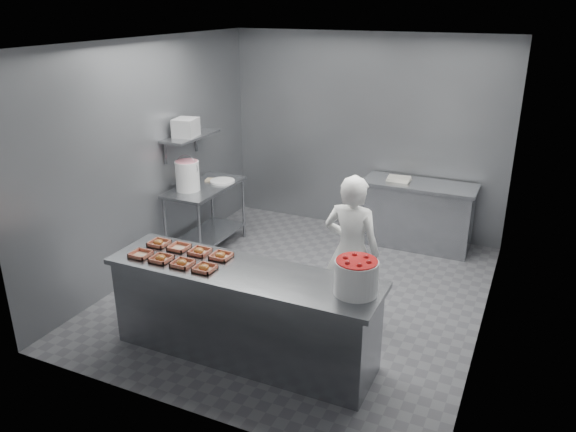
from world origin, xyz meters
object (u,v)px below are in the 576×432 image
(prep_table, at_px, (206,208))
(tray_2, at_px, (182,263))
(tray_0, at_px, (141,254))
(tray_1, at_px, (161,258))
(tray_4, at_px, (159,243))
(back_counter, at_px, (417,214))
(strawberry_tub, at_px, (356,276))
(tray_3, at_px, (204,268))
(tray_7, at_px, (221,256))
(tray_6, at_px, (199,251))
(tray_5, at_px, (179,247))
(glaze_bucket, at_px, (187,175))
(service_counter, at_px, (243,313))
(worker, at_px, (351,251))
(appliance, at_px, (186,127))

(prep_table, bearing_deg, tray_2, -62.22)
(tray_0, relative_size, tray_1, 1.00)
(tray_2, bearing_deg, tray_4, 149.24)
(back_counter, height_order, strawberry_tub, strawberry_tub)
(tray_3, height_order, tray_7, same)
(prep_table, xyz_separation_m, back_counter, (2.55, 1.30, -0.14))
(back_counter, xyz_separation_m, tray_6, (-1.45, -3.11, 0.47))
(prep_table, bearing_deg, tray_5, -64.41)
(strawberry_tub, bearing_deg, tray_4, 176.86)
(back_counter, relative_size, tray_1, 8.01)
(tray_4, bearing_deg, tray_6, 0.00)
(prep_table, distance_m, tray_4, 1.94)
(tray_3, xyz_separation_m, glaze_bucket, (-1.43, 1.86, 0.18))
(service_counter, height_order, tray_3, tray_3)
(tray_5, bearing_deg, worker, 30.01)
(tray_3, bearing_deg, appliance, 127.10)
(worker, xyz_separation_m, appliance, (-2.52, 0.85, 0.87))
(tray_0, xyz_separation_m, tray_3, (0.72, -0.00, 0.00))
(back_counter, bearing_deg, tray_4, -121.82)
(tray_0, bearing_deg, service_counter, 7.93)
(service_counter, xyz_separation_m, tray_1, (-0.79, -0.14, 0.47))
(prep_table, xyz_separation_m, glaze_bucket, (-0.09, -0.24, 0.51))
(tray_5, bearing_deg, glaze_bucket, 121.39)
(tray_4, distance_m, tray_7, 0.72)
(service_counter, xyz_separation_m, back_counter, (0.90, 3.25, -0.00))
(back_counter, bearing_deg, worker, -94.97)
(tray_6, distance_m, appliance, 2.26)
(tray_4, bearing_deg, glaze_bucket, 114.48)
(glaze_bucket, distance_m, appliance, 0.60)
(tray_2, xyz_separation_m, worker, (1.25, 1.15, -0.12))
(tray_0, relative_size, worker, 0.12)
(service_counter, distance_m, tray_1, 0.93)
(back_counter, height_order, tray_1, tray_1)
(prep_table, bearing_deg, strawberry_tub, -35.28)
(strawberry_tub, bearing_deg, tray_5, 176.44)
(tray_6, bearing_deg, tray_2, -90.00)
(prep_table, xyz_separation_m, tray_3, (1.34, -2.09, 0.33))
(tray_1, relative_size, tray_3, 1.00)
(tray_1, height_order, tray_2, same)
(tray_2, height_order, tray_4, same)
(prep_table, bearing_deg, tray_0, -73.36)
(tray_6, bearing_deg, appliance, 126.58)
(back_counter, height_order, appliance, appliance)
(tray_5, bearing_deg, back_counter, 61.53)
(tray_4, bearing_deg, tray_7, 0.00)
(tray_0, height_order, worker, worker)
(tray_1, relative_size, tray_5, 1.00)
(service_counter, relative_size, worker, 1.61)
(prep_table, height_order, tray_2, tray_2)
(tray_2, bearing_deg, tray_7, 49.97)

